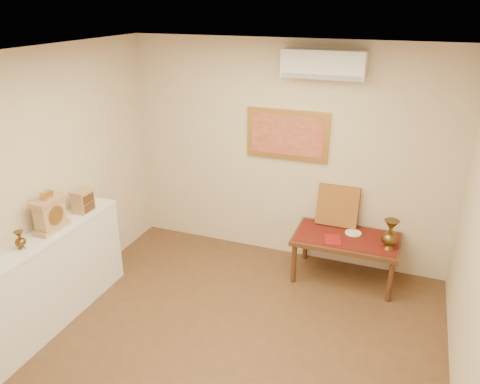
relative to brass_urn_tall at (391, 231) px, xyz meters
The scene contains 16 objects.
floor 2.34m from the brass_urn_tall, 126.70° to the right, with size 4.50×4.50×0.00m, color brown.
ceiling 2.93m from the brass_urn_tall, 126.70° to the right, with size 4.50×4.50×0.00m, color white.
wall_back 1.52m from the brass_urn_tall, 159.99° to the left, with size 4.00×0.02×2.70m, color beige.
wall_left 3.81m from the brass_urn_tall, 151.93° to the right, with size 0.02×4.50×2.70m, color beige.
brass_urn_small 3.73m from the brass_urn_tall, 147.55° to the right, with size 0.10×0.10×0.22m, color brown, non-canonical shape.
table_cloth 0.53m from the brass_urn_tall, 166.75° to the left, with size 1.14×0.59×0.01m, color #601710.
brass_urn_tall is the anchor object (origin of this frame).
plate 0.51m from the brass_urn_tall, 152.43° to the left, with size 0.19×0.19×0.01m, color white.
menu 0.64m from the brass_urn_tall, behind, with size 0.18×0.25×0.01m, color maroon.
cushion 0.75m from the brass_urn_tall, 148.54° to the left, with size 0.49×0.10×0.49m, color maroon.
display_ledge 3.62m from the brass_urn_tall, 150.63° to the right, with size 0.37×2.02×0.98m.
mantel_clock 3.54m from the brass_urn_tall, 152.97° to the right, with size 0.17×0.36×0.41m.
wooden_chest 3.33m from the brass_urn_tall, 160.17° to the right, with size 0.16×0.21×0.24m.
low_table 0.56m from the brass_urn_tall, 166.75° to the left, with size 1.20×0.70×0.55m.
painting 1.63m from the brass_urn_tall, 161.03° to the left, with size 1.00×0.06×0.60m.
ac_unit 1.95m from the brass_urn_tall, 159.21° to the left, with size 0.90×0.25×0.30m.
Camera 1 is at (1.40, -3.03, 3.11)m, focal length 35.00 mm.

